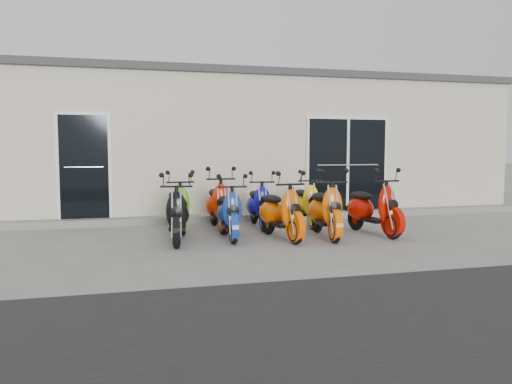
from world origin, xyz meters
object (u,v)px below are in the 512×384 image
scooter_front_red (373,201)px  scooter_back_green (177,200)px  scooter_back_yellow (306,197)px  scooter_front_blue (229,206)px  scooter_front_black (177,207)px  scooter_front_orange_a (280,204)px  scooter_back_red (218,198)px  scooter_front_orange_b (325,203)px  scooter_back_blue (258,199)px

scooter_front_red → scooter_back_green: 3.65m
scooter_back_yellow → scooter_front_blue: bearing=-145.0°
scooter_front_black → scooter_back_yellow: size_ratio=1.02×
scooter_front_blue → scooter_front_orange_a: (0.85, -0.25, 0.03)m
scooter_back_green → scooter_front_orange_a: bearing=-41.2°
scooter_front_orange_a → scooter_back_red: size_ratio=0.97×
scooter_front_red → scooter_back_yellow: bearing=113.6°
scooter_back_green → scooter_front_black: bearing=-98.3°
scooter_front_orange_b → scooter_back_blue: size_ratio=1.08×
scooter_back_red → scooter_back_blue: 0.83m
scooter_back_red → scooter_front_black: bearing=-126.5°
scooter_front_orange_a → scooter_back_yellow: scooter_front_orange_a is taller
scooter_front_black → scooter_back_yellow: bearing=30.9°
scooter_back_green → scooter_back_red: size_ratio=0.95×
scooter_front_black → scooter_back_red: size_ratio=0.96×
scooter_front_blue → scooter_back_green: size_ratio=0.98×
scooter_front_orange_a → scooter_front_red: scooter_front_red is taller
scooter_front_black → scooter_back_blue: scooter_front_black is taller
scooter_back_green → scooter_back_red: 0.78m
scooter_front_orange_a → scooter_back_red: 1.54m
scooter_front_orange_a → scooter_back_green: (-1.64, 1.31, -0.01)m
scooter_front_red → scooter_back_yellow: size_ratio=1.06×
scooter_front_orange_b → scooter_back_green: 2.81m
scooter_back_green → scooter_back_blue: scooter_back_green is taller
scooter_front_black → scooter_back_blue: size_ratio=1.04×
scooter_front_blue → scooter_front_red: scooter_front_red is taller
scooter_back_red → scooter_back_green: bearing=178.7°
scooter_front_black → scooter_front_orange_a: scooter_front_orange_a is taller
scooter_back_red → scooter_back_blue: scooter_back_red is taller
scooter_front_blue → scooter_back_green: 1.32m
scooter_back_yellow → scooter_front_orange_b: bearing=-91.6°
scooter_front_orange_b → scooter_back_green: bearing=157.2°
scooter_front_orange_b → scooter_front_red: size_ratio=1.00×
scooter_front_red → scooter_back_blue: (-1.82, 1.30, -0.04)m
scooter_back_red → scooter_front_red: bearing=-23.1°
scooter_back_red → scooter_back_yellow: bearing=3.7°
scooter_back_red → scooter_back_blue: size_ratio=1.08×
scooter_front_blue → scooter_front_red: (2.63, -0.22, 0.04)m
scooter_back_blue → scooter_back_yellow: 0.99m
scooter_back_green → scooter_back_red: bearing=-5.7°
scooter_front_black → scooter_front_orange_b: size_ratio=0.96×
scooter_front_orange_b → scooter_back_yellow: bearing=90.6°
scooter_front_blue → scooter_back_green: (-0.79, 1.06, 0.01)m
scooter_front_black → scooter_front_blue: (0.91, 0.11, -0.02)m
scooter_front_blue → scooter_back_yellow: bearing=35.2°
scooter_front_red → scooter_back_green: (-3.42, 1.28, -0.03)m
scooter_back_green → scooter_front_blue: bearing=-55.8°
scooter_front_orange_b → scooter_back_red: bearing=148.1°
scooter_front_orange_b → scooter_back_yellow: 1.39m
scooter_front_orange_b → scooter_front_red: scooter_front_orange_b is taller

